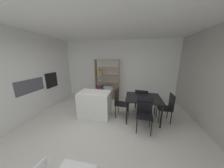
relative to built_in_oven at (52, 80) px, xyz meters
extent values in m
plane|color=beige|center=(2.37, -1.16, -1.12)|extent=(8.41, 8.41, 0.00)
cube|color=white|center=(2.37, -1.16, 1.76)|extent=(6.13, 5.57, 0.06)
cube|color=white|center=(2.37, 1.60, 0.31)|extent=(6.13, 0.06, 2.85)
cube|color=silver|center=(-0.33, -1.16, 0.31)|extent=(0.62, 5.01, 2.85)
cube|color=#4C4C56|center=(-0.02, -0.93, -0.01)|extent=(0.01, 1.01, 0.45)
cube|color=black|center=(0.00, 0.00, 0.00)|extent=(0.04, 0.59, 0.61)
cylinder|color=#B7BABC|center=(-0.03, 0.00, 0.25)|extent=(0.02, 0.47, 0.02)
cube|color=silver|center=(2.06, -0.51, -0.67)|extent=(1.06, 0.67, 0.89)
cube|color=#997551|center=(1.52, 1.22, -0.14)|extent=(0.02, 0.32, 1.96)
cube|color=#997551|center=(2.67, 1.22, -0.14)|extent=(0.02, 0.32, 1.96)
cube|color=#997551|center=(2.09, 1.22, 0.83)|extent=(1.17, 0.32, 0.02)
cube|color=#997551|center=(2.09, 1.22, -1.11)|extent=(1.17, 0.32, 0.02)
cube|color=#997551|center=(2.09, 1.22, -0.71)|extent=(1.13, 0.32, 0.02)
cube|color=#997551|center=(2.09, 1.22, -0.33)|extent=(1.13, 0.32, 0.02)
cube|color=#997551|center=(2.09, 1.22, 0.05)|extent=(1.13, 0.32, 0.02)
cube|color=#997551|center=(2.09, 1.22, 0.44)|extent=(1.13, 0.32, 0.02)
cube|color=#2D6BAD|center=(1.64, 1.22, -0.97)|extent=(0.04, 0.26, 0.25)
cube|color=#38383D|center=(1.72, 1.22, -0.98)|extent=(0.06, 0.26, 0.22)
cube|color=gold|center=(1.80, 1.22, -0.98)|extent=(0.05, 0.26, 0.24)
cube|color=red|center=(1.62, 1.22, -0.60)|extent=(0.03, 0.26, 0.21)
cube|color=#8E4793|center=(1.68, 1.22, -0.59)|extent=(0.04, 0.26, 0.22)
cube|color=#8E4793|center=(1.74, 1.22, -0.62)|extent=(0.03, 0.26, 0.16)
cube|color=#2D6BAD|center=(1.80, 1.22, -0.62)|extent=(0.05, 0.26, 0.17)
cube|color=silver|center=(1.68, 1.22, 0.19)|extent=(0.03, 0.26, 0.25)
cube|color=#338E4C|center=(1.74, 1.22, 0.16)|extent=(0.05, 0.26, 0.19)
cube|color=orange|center=(1.81, 1.22, 0.19)|extent=(0.06, 0.26, 0.24)
cube|color=#B7BABC|center=(2.18, 1.22, -0.57)|extent=(0.44, 0.28, 0.26)
cube|color=black|center=(3.68, -0.37, -0.36)|extent=(1.10, 0.97, 0.03)
cylinder|color=black|center=(3.19, -0.79, -0.75)|extent=(0.04, 0.04, 0.74)
cylinder|color=black|center=(4.17, -0.79, -0.75)|extent=(0.04, 0.04, 0.74)
cylinder|color=black|center=(3.19, 0.05, -0.75)|extent=(0.04, 0.04, 0.74)
cylinder|color=black|center=(4.17, 0.05, -0.75)|extent=(0.04, 0.04, 0.74)
cube|color=black|center=(3.68, -0.97, -0.65)|extent=(0.46, 0.49, 0.03)
cube|color=black|center=(3.70, -0.76, -0.42)|extent=(0.43, 0.06, 0.45)
cylinder|color=black|center=(3.48, -1.16, -0.89)|extent=(0.03, 0.03, 0.45)
cylinder|color=black|center=(3.85, -1.19, -0.89)|extent=(0.03, 0.03, 0.45)
cylinder|color=black|center=(3.51, -0.76, -0.89)|extent=(0.03, 0.03, 0.45)
cylinder|color=black|center=(3.88, -0.79, -0.89)|extent=(0.03, 0.03, 0.45)
cube|color=black|center=(4.35, -0.37, -0.67)|extent=(0.41, 0.43, 0.03)
cube|color=black|center=(4.54, -0.37, -0.42)|extent=(0.04, 0.42, 0.47)
cylinder|color=black|center=(4.18, -0.19, -0.90)|extent=(0.03, 0.03, 0.44)
cylinder|color=black|center=(4.18, -0.55, -0.90)|extent=(0.03, 0.03, 0.44)
cylinder|color=black|center=(4.53, -0.19, -0.90)|extent=(0.03, 0.03, 0.44)
cylinder|color=black|center=(4.52, -0.55, -0.90)|extent=(0.03, 0.03, 0.44)
cube|color=black|center=(3.68, 0.23, -0.64)|extent=(0.50, 0.47, 0.03)
cube|color=black|center=(3.66, 0.04, -0.44)|extent=(0.46, 0.09, 0.39)
cylinder|color=black|center=(3.90, 0.39, -0.89)|extent=(0.03, 0.03, 0.46)
cylinder|color=black|center=(3.51, 0.44, -0.89)|extent=(0.03, 0.03, 0.46)
cylinder|color=black|center=(3.86, 0.03, -0.89)|extent=(0.03, 0.03, 0.46)
cylinder|color=black|center=(3.46, 0.08, -0.89)|extent=(0.03, 0.03, 0.46)
cube|color=black|center=(3.01, -0.37, -0.64)|extent=(0.49, 0.47, 0.03)
cube|color=black|center=(2.81, -0.34, -0.38)|extent=(0.09, 0.41, 0.50)
cylinder|color=black|center=(3.17, -0.57, -0.89)|extent=(0.03, 0.03, 0.46)
cylinder|color=black|center=(3.22, -0.22, -0.89)|extent=(0.03, 0.03, 0.46)
cylinder|color=black|center=(2.80, -0.52, -0.89)|extent=(0.03, 0.03, 0.46)
cylinder|color=black|center=(2.85, -0.17, -0.89)|extent=(0.03, 0.03, 0.46)
camera|label=1|loc=(3.30, -3.68, 0.89)|focal=16.69mm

